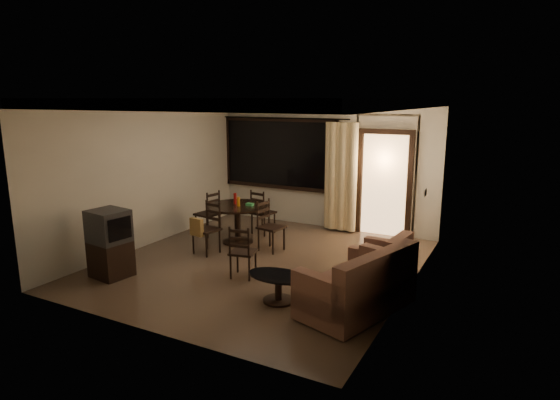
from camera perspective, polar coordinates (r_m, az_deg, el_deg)
The scene contains 12 objects.
ground at distance 8.20m, azimuth -2.24°, elevation -7.70°, with size 5.50×5.50×0.00m, color #7F6651.
room_shell at distance 9.10m, azimuth 6.57°, elevation 6.07°, with size 5.50×6.70×5.50m.
dining_table at distance 9.23m, azimuth -5.20°, elevation -1.60°, with size 1.21×1.21×0.98m.
dining_chair_west at distance 9.88m, azimuth -8.77°, elevation -2.65°, with size 0.48×0.48×0.95m.
dining_chair_east at distance 8.79m, azimuth -1.13°, elevation -4.39°, with size 0.48×0.48×0.95m.
dining_chair_south at distance 8.72m, azimuth -8.99°, elevation -4.52°, with size 0.48×0.53×0.95m.
dining_chair_north at distance 9.88m, azimuth -2.10°, elevation -2.51°, with size 0.48×0.48×0.95m.
tv_cabinet at distance 7.93m, azimuth -20.02°, elevation -4.99°, with size 0.64×0.58×1.09m.
sofa at distance 6.39m, azimuth 9.77°, elevation -10.47°, with size 1.32×1.82×0.87m.
armchair at distance 7.44m, azimuth 12.49°, elevation -7.52°, with size 0.83×0.83×0.77m.
coffee_table at distance 6.64m, azimuth -0.19°, elevation -10.17°, with size 0.90×0.54×0.40m.
side_chair at distance 7.53m, azimuth -4.54°, elevation -7.49°, with size 0.46×0.46×0.87m.
Camera 1 is at (3.88, -6.66, 2.80)m, focal length 30.00 mm.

